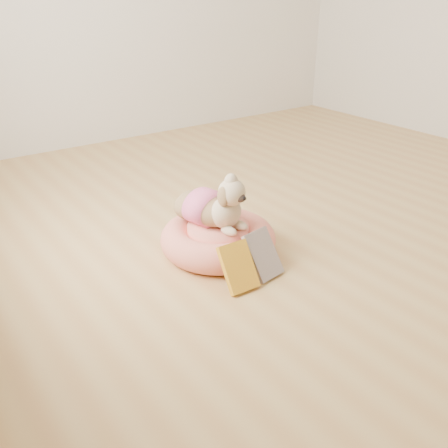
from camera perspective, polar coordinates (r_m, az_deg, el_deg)
floor at (r=2.88m, az=13.33°, el=0.34°), size 4.50×4.50×0.00m
pet_bed at (r=2.45m, az=-0.68°, el=-1.73°), size 0.57×0.57×0.15m
dog at (r=2.36m, az=-1.26°, el=3.13°), size 0.36×0.45×0.29m
book_yellow at (r=2.16m, az=1.65°, el=-4.93°), size 0.15×0.15×0.20m
book_white at (r=2.26m, az=4.49°, el=-3.50°), size 0.17×0.16×0.20m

